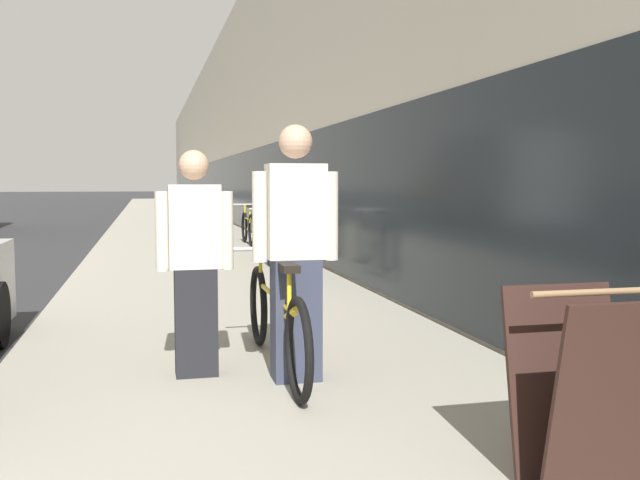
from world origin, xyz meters
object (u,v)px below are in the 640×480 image
person_bystander (195,263)px  cruiser_bike_nearest (276,245)px  person_rider (296,253)px  bike_rack_hoop (312,245)px  tandem_bicycle (276,321)px  cruiser_bike_farthest (248,227)px  cruiser_bike_middle (267,236)px  sandwich_board_sign (586,390)px

person_bystander → cruiser_bike_nearest: size_ratio=0.89×
person_rider → bike_rack_hoop: 4.79m
tandem_bicycle → cruiser_bike_farthest: size_ratio=1.28×
cruiser_bike_farthest → cruiser_bike_nearest: bearing=-92.7°
cruiser_bike_nearest → person_bystander: bearing=-105.5°
person_rider → cruiser_bike_farthest: bearing=83.8°
cruiser_bike_middle → cruiser_bike_farthest: size_ratio=0.98×
bike_rack_hoop → sandwich_board_sign: size_ratio=0.94×
cruiser_bike_middle → person_bystander: bearing=-103.0°
cruiser_bike_middle → sandwich_board_sign: bearing=-91.6°
bike_rack_hoop → cruiser_bike_nearest: 1.46m
person_rider → cruiser_bike_nearest: size_ratio=0.98×
cruiser_bike_middle → person_rider: bearing=-98.1°
tandem_bicycle → person_rider: bearing=-71.9°
person_bystander → sandwich_board_sign: size_ratio=1.76×
person_rider → bike_rack_hoop: (1.19, 4.63, -0.37)m
person_bystander → bike_rack_hoop: size_ratio=1.87×
person_rider → person_bystander: 0.72m
person_bystander → sandwich_board_sign: (1.55, -2.31, -0.35)m
cruiser_bike_farthest → sandwich_board_sign: sandwich_board_sign is taller
person_rider → cruiser_bike_nearest: person_rider is taller
cruiser_bike_middle → cruiser_bike_farthest: cruiser_bike_farthest is taller
bike_rack_hoop → cruiser_bike_nearest: (-0.25, 1.43, -0.13)m
person_rider → bike_rack_hoop: person_rider is taller
bike_rack_hoop → cruiser_bike_middle: 3.59m
tandem_bicycle → cruiser_bike_farthest: cruiser_bike_farthest is taller
person_bystander → bike_rack_hoop: 4.73m
cruiser_bike_nearest → sandwich_board_sign: size_ratio=1.98×
tandem_bicycle → cruiser_bike_middle: bearing=81.0°
person_rider → cruiser_bike_nearest: 6.15m
bike_rack_hoop → cruiser_bike_middle: bearing=90.5°
bike_rack_hoop → cruiser_bike_middle: size_ratio=0.49×
person_rider → person_bystander: size_ratio=1.10×
cruiser_bike_nearest → cruiser_bike_middle: bearing=84.1°
person_bystander → tandem_bicycle: bearing=-0.3°
person_rider → cruiser_bike_middle: bearing=81.9°
tandem_bicycle → person_rider: 0.60m
sandwich_board_sign → cruiser_bike_farthest: bearing=88.8°
bike_rack_hoop → cruiser_bike_farthest: 6.07m
cruiser_bike_nearest → cruiser_bike_middle: (0.22, 2.15, -0.02)m
cruiser_bike_nearest → cruiser_bike_farthest: cruiser_bike_nearest is taller
cruiser_bike_middle → cruiser_bike_farthest: bearing=90.2°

